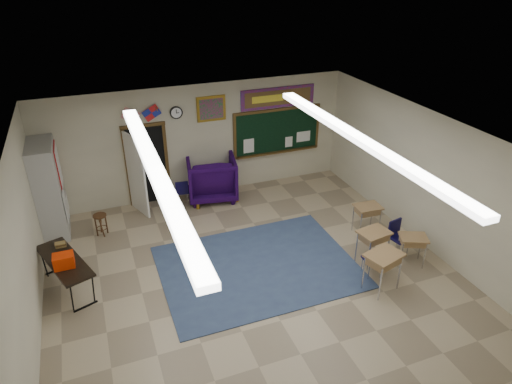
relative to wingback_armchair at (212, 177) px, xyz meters
name	(u,v)px	position (x,y,z in m)	size (l,w,h in m)	color
floor	(263,292)	(-0.18, -4.15, -0.59)	(9.00, 9.00, 0.00)	tan
back_wall	(199,141)	(-0.18, 0.35, 0.91)	(8.00, 0.04, 3.00)	beige
left_wall	(19,278)	(-4.18, -4.15, 0.91)	(0.04, 9.00, 3.00)	beige
right_wall	(443,190)	(3.82, -4.15, 0.91)	(0.04, 9.00, 3.00)	beige
ceiling	(265,149)	(-0.18, -4.15, 2.41)	(8.00, 9.00, 0.04)	beige
area_rug	(258,266)	(0.02, -3.35, -0.58)	(4.00, 3.00, 0.02)	#374B69
fluorescent_strips	(265,153)	(-0.18, -4.15, 2.35)	(3.86, 6.00, 0.10)	white
doorway	(144,168)	(-1.69, 0.20, 0.47)	(1.10, 0.89, 2.16)	black
chalkboard	(277,133)	(2.02, 0.31, 0.88)	(2.55, 0.14, 1.30)	#4F3616
bulletin_board	(278,97)	(2.02, 0.32, 1.86)	(2.10, 0.05, 0.55)	#AF0F13
framed_art_print	(211,109)	(0.17, 0.32, 1.76)	(0.75, 0.05, 0.65)	#9F761E
wall_clock	(176,113)	(-0.73, 0.32, 1.76)	(0.32, 0.05, 0.32)	black
wall_flags	(141,112)	(-1.58, 0.29, 1.89)	(1.16, 0.06, 0.70)	red
storage_cabinet	(49,189)	(-3.90, -0.30, 0.51)	(0.59, 1.25, 2.20)	#A6A5A1
wingback_armchair	(212,177)	(0.00, 0.00, 0.00)	(1.25, 1.29, 1.17)	#1B0534
student_chair_reading	(182,192)	(-0.84, -0.10, -0.23)	(0.36, 0.36, 0.72)	black
student_chair_desk_a	(372,260)	(2.08, -4.42, -0.22)	(0.36, 0.36, 0.72)	black
student_chair_desk_b	(399,239)	(3.03, -4.01, -0.19)	(0.39, 0.39, 0.79)	black
student_desk_front_left	(373,245)	(2.33, -4.04, -0.16)	(0.70, 0.57, 0.76)	#986B46
student_desk_front_right	(367,218)	(2.86, -3.01, -0.19)	(0.62, 0.48, 0.71)	#986B46
student_desk_back_left	(382,270)	(1.99, -4.86, -0.13)	(0.80, 0.68, 0.82)	#986B46
student_desk_back_right	(412,249)	(3.06, -4.39, -0.21)	(0.68, 0.61, 0.67)	#986B46
folding_table	(67,273)	(-3.68, -2.67, -0.21)	(1.08, 1.74, 0.94)	black
wooden_stool	(101,224)	(-2.93, -0.88, -0.31)	(0.30, 0.30, 0.53)	#462615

